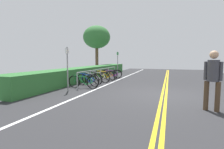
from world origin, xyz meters
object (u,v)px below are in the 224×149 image
Objects in this scene: bicycle_5 at (106,75)px; sign_post_near at (67,65)px; bicycle_3 at (99,77)px; tree_mid at (97,37)px; bicycle_6 at (111,74)px; bicycle_2 at (92,78)px; bicycle_4 at (104,76)px; bicycle_0 at (83,82)px; sign_post_far at (118,61)px; pedestrian at (213,76)px; bicycle_7 at (112,74)px; bicycle_1 at (88,80)px; bike_rack at (101,72)px.

bicycle_5 is 0.85× the size of sign_post_near.
bicycle_3 is 0.33× the size of tree_mid.
bicycle_2 is at bearing 175.18° from bicycle_6.
sign_post_near is (-2.57, 0.04, 0.94)m from bicycle_2.
tree_mid is at bearing 26.90° from bicycle_4.
bicycle_0 is 11.23m from tree_mid.
sign_post_far is at bearing -2.44° from bicycle_2.
sign_post_far reaches higher than sign_post_near.
tree_mid reaches higher than bicycle_2.
pedestrian is 0.83× the size of sign_post_far.
bicycle_7 is at bearing 0.76° from bicycle_3.
sign_post_near is at bearing 178.52° from bicycle_7.
bicycle_4 is (2.27, -0.08, 0.00)m from bicycle_1.
bicycle_2 is 2.20m from bicycle_5.
tree_mid is (3.58, 3.54, 2.61)m from sign_post_far.
bicycle_3 is (1.51, -0.04, 0.01)m from bicycle_1.
sign_post_near is (-4.77, 0.16, 0.94)m from bicycle_5.
tree_mid is (6.25, 3.45, 3.58)m from bicycle_5.
bike_rack is 1.88m from bicycle_1.
bicycle_4 is 0.97× the size of bicycle_5.
tree_mid is at bearing 32.73° from bicycle_6.
sign_post_near is at bearing 177.02° from bike_rack.
bicycle_4 is 2.12m from bicycle_7.
bicycle_1 and bicycle_4 have the same top height.
bicycle_1 is at bearing 178.52° from bicycle_3.
bicycle_2 is (0.78, 0.12, -0.01)m from bicycle_1.
sign_post_near is (-4.06, 0.24, 0.92)m from bicycle_4.
bicycle_5 is at bearing 169.40° from bicycle_6.
bicycle_7 is at bearing 9.92° from bicycle_6.
bicycle_3 is 3.43m from sign_post_near.
bicycle_7 is 6.94m from tree_mid.
pedestrian is at bearing -131.59° from bike_rack.
sign_post_near reaches higher than bicycle_3.
bicycle_6 is at bearing -10.60° from bicycle_5.
bicycle_1 is at bearing -5.08° from sign_post_near.
bicycle_6 is at bearing -3.04° from bike_rack.
bike_rack is at bearing -2.98° from sign_post_near.
tree_mid reaches higher than bike_rack.
sign_post_near is at bearing 178.07° from sign_post_far.
pedestrian is at bearing -119.01° from bicycle_1.
bicycle_6 is 0.93× the size of pedestrian.
sign_post_near reaches higher than bicycle_6.
bicycle_2 is 1.50m from bicycle_4.
bicycle_3 reaches higher than bicycle_5.
bicycle_6 is (2.88, -0.24, 0.00)m from bicycle_2.
sign_post_far is at bearing -0.72° from bicycle_3.
bicycle_0 is 3.06m from bicycle_4.
bicycle_1 is 1.01× the size of bicycle_2.
bike_rack is at bearing 1.43° from bicycle_3.
bicycle_4 is at bearing 45.85° from pedestrian.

